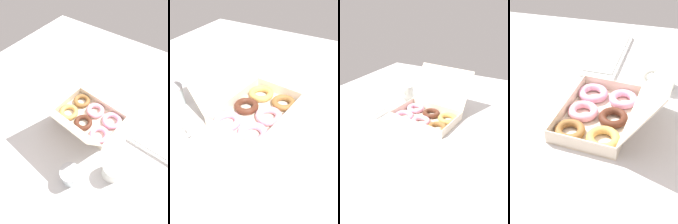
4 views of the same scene
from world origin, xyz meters
The scene contains 5 objects.
ground_plane centered at (0.00, 0.00, -1.00)cm, with size 180.00×180.00×2.00cm, color silver.
donut_box centered at (-5.10, 1.09, 3.26)cm, with size 39.06×38.40×25.50cm.
keyboard centered at (-51.02, -7.39, 1.06)cm, with size 43.24×16.44×2.20cm.
coffee_mug centered at (-31.19, 18.86, 4.66)cm, with size 9.24×12.89×9.08cm.
glass_jar centered at (-17.15, 32.26, 4.75)cm, with size 8.57×8.57×9.42cm.
Camera 3 is at (47.23, -96.55, 63.57)cm, focal length 35.00 mm.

